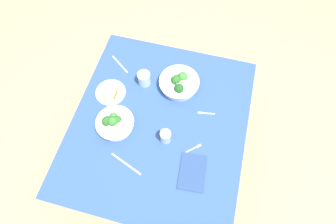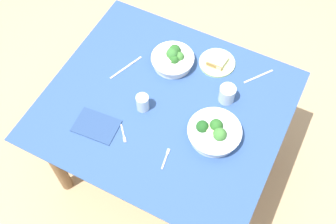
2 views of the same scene
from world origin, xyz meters
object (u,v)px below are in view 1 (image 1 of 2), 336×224
(broccoli_bowl_far, at_px, (115,123))
(table_knife_left, at_px, (120,64))
(broccoli_bowl_near, at_px, (179,83))
(fork_by_near_bowl, at_px, (205,113))
(water_glass_side, at_px, (144,79))
(table_knife_right, at_px, (126,164))
(napkin_folded_upper, at_px, (192,172))
(bread_side_plate, at_px, (111,92))
(water_glass_center, at_px, (166,137))
(fork_by_far_bowl, at_px, (194,148))

(broccoli_bowl_far, distance_m, table_knife_left, 0.46)
(broccoli_bowl_near, height_order, fork_by_near_bowl, broccoli_bowl_near)
(water_glass_side, bearing_deg, table_knife_right, -174.09)
(fork_by_near_bowl, relative_size, napkin_folded_upper, 0.51)
(water_glass_side, height_order, table_knife_right, water_glass_side)
(bread_side_plate, bearing_deg, water_glass_center, -117.38)
(broccoli_bowl_far, relative_size, table_knife_left, 1.28)
(broccoli_bowl_near, distance_m, napkin_folded_upper, 0.58)
(broccoli_bowl_far, bearing_deg, napkin_folded_upper, -107.44)
(water_glass_side, bearing_deg, table_knife_left, 64.75)
(bread_side_plate, relative_size, table_knife_right, 0.91)
(table_knife_left, bearing_deg, table_knife_right, -31.54)
(napkin_folded_upper, bearing_deg, broccoli_bowl_near, 21.33)
(fork_by_near_bowl, height_order, table_knife_left, same)
(broccoli_bowl_far, bearing_deg, water_glass_center, -91.67)
(bread_side_plate, bearing_deg, broccoli_bowl_far, -153.04)
(water_glass_center, height_order, water_glass_side, same)
(table_knife_left, distance_m, table_knife_right, 0.71)
(bread_side_plate, xyz_separation_m, table_knife_left, (0.23, 0.02, -0.01))
(broccoli_bowl_far, bearing_deg, table_knife_right, -146.73)
(bread_side_plate, xyz_separation_m, napkin_folded_upper, (-0.38, -0.63, -0.01))
(water_glass_center, bearing_deg, broccoli_bowl_far, 88.33)
(broccoli_bowl_far, bearing_deg, bread_side_plate, 26.96)
(broccoli_bowl_near, xyz_separation_m, table_knife_right, (-0.59, 0.17, -0.04))
(water_glass_center, xyz_separation_m, fork_by_near_bowl, (0.23, -0.20, -0.04))
(fork_by_far_bowl, xyz_separation_m, table_knife_left, (0.47, 0.63, -0.00))
(water_glass_side, relative_size, table_knife_right, 0.44)
(broccoli_bowl_far, bearing_deg, table_knife_left, 16.00)
(table_knife_right, distance_m, napkin_folded_upper, 0.38)
(broccoli_bowl_far, bearing_deg, broccoli_bowl_near, -39.53)
(water_glass_center, relative_size, napkin_folded_upper, 0.43)
(fork_by_far_bowl, bearing_deg, water_glass_center, 134.78)
(water_glass_center, distance_m, table_knife_left, 0.64)
(water_glass_side, bearing_deg, bread_side_plate, 125.02)
(water_glass_center, height_order, fork_by_near_bowl, water_glass_center)
(water_glass_center, xyz_separation_m, fork_by_far_bowl, (-0.01, -0.18, -0.04))
(water_glass_center, bearing_deg, table_knife_left, 44.62)
(broccoli_bowl_near, xyz_separation_m, fork_by_near_bowl, (-0.15, -0.21, -0.04))
(water_glass_center, bearing_deg, broccoli_bowl_near, 1.71)
(bread_side_plate, relative_size, water_glass_side, 2.08)
(fork_by_far_bowl, height_order, table_knife_left, same)
(table_knife_right, relative_size, napkin_folded_upper, 1.00)
(fork_by_far_bowl, xyz_separation_m, table_knife_right, (-0.19, 0.36, -0.00))
(bread_side_plate, height_order, fork_by_near_bowl, bread_side_plate)
(broccoli_bowl_near, relative_size, water_glass_center, 2.81)
(water_glass_side, xyz_separation_m, table_knife_left, (0.10, 0.21, -0.04))
(broccoli_bowl_far, xyz_separation_m, water_glass_center, (-0.01, -0.32, 0.01))
(water_glass_side, xyz_separation_m, fork_by_far_bowl, (-0.37, -0.42, -0.04))
(fork_by_near_bowl, xyz_separation_m, table_knife_left, (0.22, 0.65, -0.00))
(fork_by_near_bowl, relative_size, table_knife_left, 0.61)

